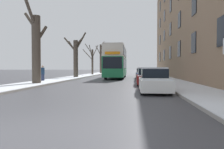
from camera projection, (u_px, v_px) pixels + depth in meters
The scene contains 14 objects.
ground_plane at pixel (27, 133), 4.90m from camera, with size 320.00×320.00×0.00m, color #424247.
sidewalk_left at pixel (101, 73), 58.22m from camera, with size 2.98×130.00×0.16m.
sidewalk_right at pixel (148, 73), 57.02m from camera, with size 2.98×130.00×0.16m.
terrace_facade_right at pixel (211, 14), 27.66m from camera, with size 9.10×41.72×16.63m.
bare_tree_left_0 at pixel (36, 46), 18.80m from camera, with size 2.19×3.56×7.60m.
bare_tree_left_1 at pixel (76, 56), 31.42m from camera, with size 3.27×1.71×6.72m.
bare_tree_left_2 at pixel (92, 60), 43.50m from camera, with size 3.51×2.47×6.23m.
bare_tree_left_3 at pixel (101, 57), 55.79m from camera, with size 2.34×4.82×8.49m.
double_decker_bus at pixel (116, 61), 31.01m from camera, with size 2.53×11.80×4.39m.
parked_car_0 at pixel (154, 81), 12.97m from camera, with size 1.70×4.01×1.49m.
parked_car_1 at pixel (148, 77), 18.63m from camera, with size 1.87×4.22×1.48m.
parked_car_2 at pixel (145, 75), 24.08m from camera, with size 1.73×4.30×1.50m.
parked_car_3 at pixel (142, 74), 30.19m from camera, with size 1.77×4.06×1.42m.
pedestrian_left_sidewalk at pixel (43, 73), 22.38m from camera, with size 0.37×0.37×1.71m.
Camera 1 is at (2.39, -4.65, 1.46)m, focal length 35.00 mm.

